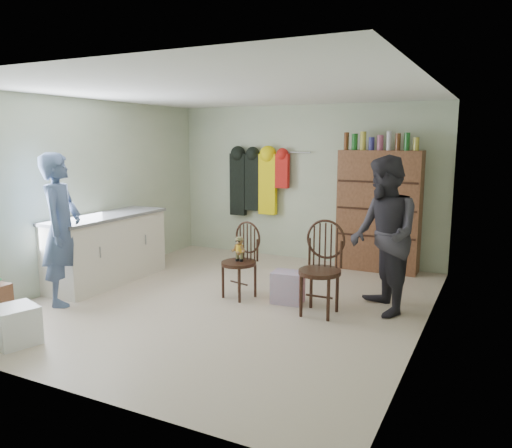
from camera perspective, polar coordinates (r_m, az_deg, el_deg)
The scene contains 11 objects.
ground_plane at distance 6.18m, azimuth -2.94°, elevation -8.82°, with size 5.00×5.00×0.00m, color beige.
room_walls at distance 6.34m, azimuth -0.69°, elevation 6.23°, with size 5.00×5.00×5.00m.
counter at distance 7.19m, azimuth -16.65°, elevation -2.68°, with size 0.64×1.86×0.94m.
plastic_tub at distance 5.44m, azimuth -25.77°, elevation -10.35°, with size 0.39×0.37×0.37m, color white.
chair_front at distance 6.22m, azimuth -1.66°, elevation -3.65°, with size 0.51×0.51×0.95m.
chair_far at distance 5.68m, azimuth 7.52°, elevation -4.57°, with size 0.48×0.48×1.06m.
striped_bag at distance 6.09m, azimuth 3.64°, elevation -7.22°, with size 0.36×0.28×0.38m, color pink.
person_left at distance 6.35m, azimuth -21.33°, elevation -0.55°, with size 0.66×0.43×1.81m, color #44577D.
person_right at distance 5.76m, azimuth 14.39°, elevation -1.27°, with size 0.87×0.68×1.79m, color #2D2B33.
dresser at distance 7.65m, azimuth 13.86°, elevation 1.56°, with size 1.20×0.39×2.07m.
coat_rack at distance 8.38m, azimuth 0.07°, elevation 4.82°, with size 1.42×0.12×1.09m.
Camera 1 is at (2.90, -5.10, 1.96)m, focal length 35.00 mm.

